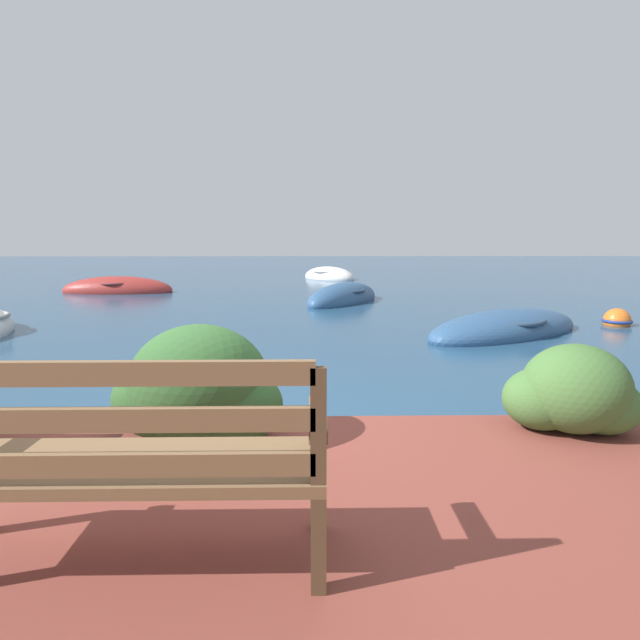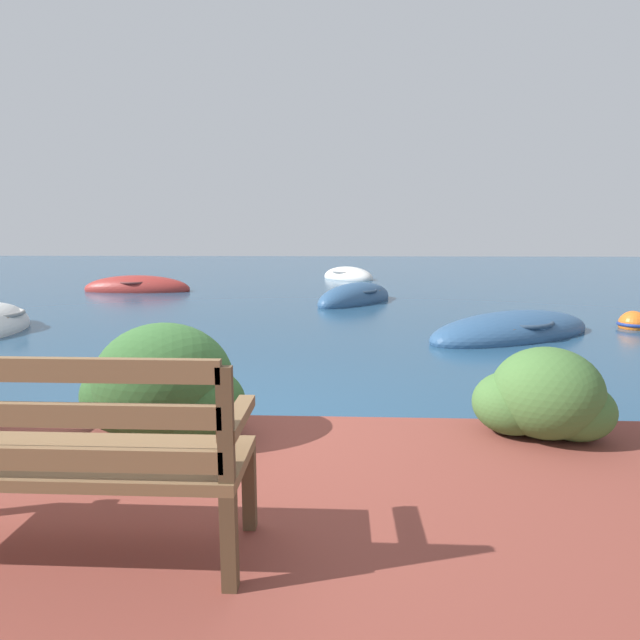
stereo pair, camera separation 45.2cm
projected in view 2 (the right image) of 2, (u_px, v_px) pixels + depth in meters
ground_plane at (206, 441)px, 3.92m from camera, size 80.00×80.00×0.00m
park_bench at (50, 452)px, 2.07m from camera, size 1.62×0.48×0.93m
hedge_clump_left at (163, 388)px, 3.42m from camera, size 1.17×0.84×0.80m
hedge_clump_centre at (544, 398)px, 3.42m from camera, size 0.93×0.67×0.63m
rowboat_nearest at (512, 332)px, 8.11m from camera, size 3.50×2.78×0.71m
rowboat_far at (355, 299)px, 12.37m from camera, size 2.46×3.04×0.84m
rowboat_outer at (137, 289)px, 14.90m from camera, size 3.19×1.11×0.83m
rowboat_distant at (348, 277)px, 19.37m from camera, size 2.55×2.63×0.84m
mooring_buoy at (633, 324)px, 8.78m from camera, size 0.51×0.51×0.47m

